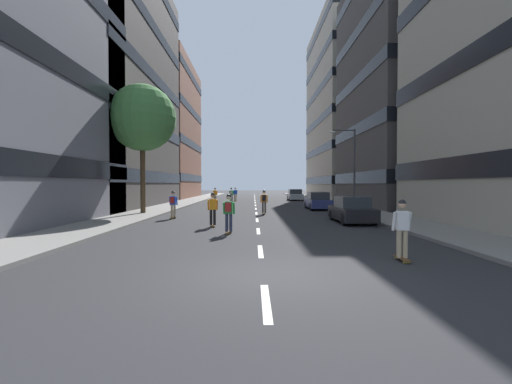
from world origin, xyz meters
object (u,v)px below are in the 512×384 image
Objects in this scene: skater_2 at (235,194)px; skater_5 at (215,194)px; street_tree_near at (142,118)px; skater_7 at (229,211)px; parked_car_mid at (295,195)px; skater_4 at (173,203)px; skater_1 at (213,208)px; skater_6 at (264,200)px; parked_car_near at (352,210)px; skater_3 at (402,227)px; parked_car_far at (318,201)px; streetlamp_right at (350,160)px; skater_0 at (231,194)px.

skater_2 and skater_5 have the same top height.
skater_7 is (6.89, -9.83, -5.95)m from street_tree_near.
parked_car_mid is 2.47× the size of skater_4.
skater_6 is at bearing 69.13° from skater_1.
parked_car_near is 2.47× the size of skater_5.
skater_3 is at bearing -46.18° from skater_7.
skater_7 is (4.03, -6.82, 0.00)m from skater_4.
skater_6 is at bearing 130.82° from parked_car_near.
skater_7 is at bearing -82.55° from skater_5.
parked_car_near is 0.48× the size of street_tree_near.
skater_2 is (-7.97, 14.52, 0.29)m from parked_car_far.
skater_6 is (-4.88, -21.90, 0.32)m from parked_car_mid.
parked_car_far is 15.43m from skater_5.
parked_car_mid is 11.59m from skater_5.
skater_0 is (-10.41, 14.08, -3.12)m from streetlamp_right.
skater_0 is at bearing 125.71° from parked_car_far.
street_tree_near reaches higher than skater_3.
streetlamp_right is 15.73m from skater_7.
parked_car_near and parked_car_mid have the same top height.
streetlamp_right is at bearing -53.51° from skater_0.
parked_car_near and parked_car_far have the same top height.
skater_4 is at bearing -142.45° from parked_car_far.
skater_5 and skater_7 have the same top height.
parked_car_mid is 32.75m from skater_7.
street_tree_near is at bearing -121.59° from parked_car_mid.
skater_1 is at bearing -84.12° from skater_5.
skater_7 is at bearing -100.58° from skater_6.
street_tree_near is at bearing -178.02° from skater_6.
street_tree_near is (-13.66, -5.29, 6.26)m from parked_car_far.
parked_car_far is 2.47× the size of skater_1.
skater_0 is 1.00× the size of skater_5.
skater_0 is 2.98m from skater_2.
streetlamp_right is 18.83m from skater_3.
skater_3 is at bearing -77.47° from skater_6.
skater_4 is (-2.83, -22.82, 0.03)m from skater_2.
street_tree_near is 5.19× the size of skater_4.
skater_4 is (2.85, -3.01, -5.95)m from street_tree_near.
skater_2 is (5.68, 19.81, -5.98)m from street_tree_near.
skater_3 is at bearing -52.85° from skater_4.
parked_car_mid is (0.00, 27.54, 0.00)m from parked_car_near.
skater_3 is at bearing -92.09° from parked_car_mid.
street_tree_near is 16.25m from streetlamp_right.
parked_car_mid is 27.44m from skater_4.
street_tree_near is 10.61m from skater_6.
skater_1 and skater_3 have the same top height.
streetlamp_right is (2.10, -2.52, 3.44)m from parked_car_far.
streetlamp_right is at bearing 75.47° from parked_car_near.
skater_1 is (0.53, -24.14, -0.03)m from skater_0.
skater_3 is 1.00× the size of skater_6.
parked_car_far is 2.47× the size of skater_2.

